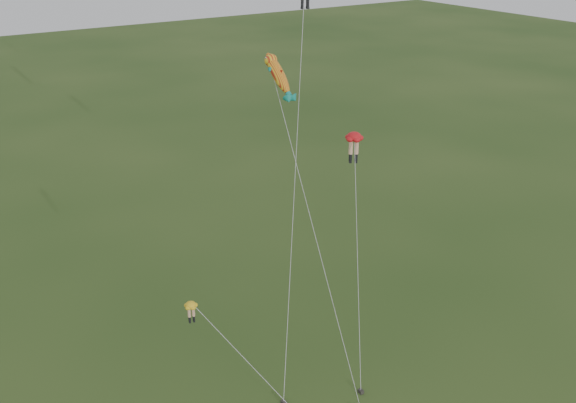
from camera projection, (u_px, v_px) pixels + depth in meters
ground at (320, 393)px, 40.38m from camera, size 300.00×300.00×0.00m
legs_kite_red_mid at (354, 144)px, 42.20m from camera, size 5.30×8.13×14.51m
legs_kite_yellow at (201, 317)px, 36.00m from camera, size 5.35×6.58×7.76m
fish_kite at (278, 75)px, 41.69m from camera, size 2.65×14.22×19.56m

